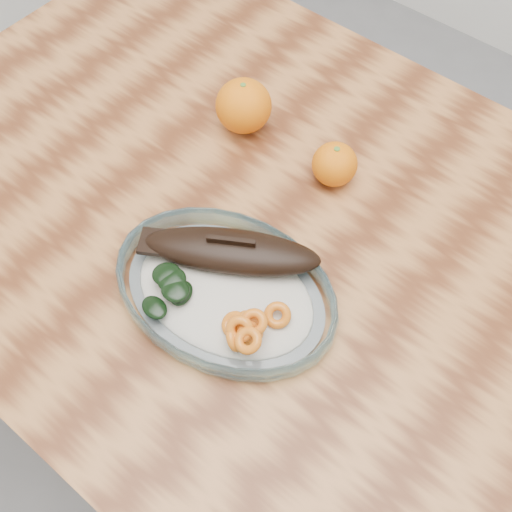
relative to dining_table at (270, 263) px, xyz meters
The scene contains 5 objects.
ground 0.65m from the dining_table, ahead, with size 3.00×3.00×0.00m, color slate.
dining_table is the anchor object (origin of this frame).
plated_meal 0.17m from the dining_table, 78.68° to the right, with size 0.59×0.59×0.08m.
orange_left 0.23m from the dining_table, 141.14° to the left, with size 0.08×0.08×0.08m, color #DC4304.
orange_right 0.18m from the dining_table, 80.98° to the left, with size 0.06×0.06×0.06m, color #DC4304.
Camera 1 is at (0.30, -0.40, 1.45)m, focal length 45.00 mm.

